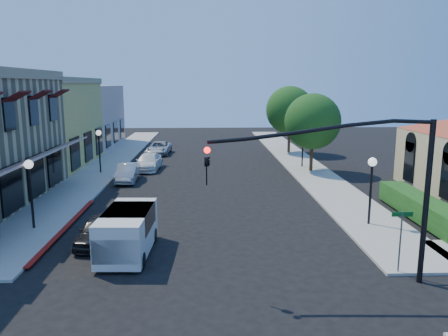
{
  "coord_description": "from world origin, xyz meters",
  "views": [
    {
      "loc": [
        0.2,
        -13.24,
        7.19
      ],
      "look_at": [
        1.13,
        10.57,
        2.6
      ],
      "focal_mm": 35.0,
      "sensor_mm": 36.0,
      "label": 1
    }
  ],
  "objects_px": {
    "street_tree_b": "(290,110)",
    "parked_car_c": "(149,162)",
    "parked_car_a": "(98,230)",
    "signal_mast_arm": "(369,174)",
    "lamppost_right_far": "(303,137)",
    "parked_car_b": "(128,173)",
    "white_van": "(127,230)",
    "lamppost_right_near": "(372,174)",
    "street_name_sign": "(401,232)",
    "parked_car_d": "(159,148)",
    "lamppost_left_near": "(30,177)",
    "street_tree_a": "(313,122)",
    "lamppost_left_far": "(99,140)"
  },
  "relations": [
    {
      "from": "street_name_sign",
      "to": "parked_car_b",
      "type": "bearing_deg",
      "value": 128.3
    },
    {
      "from": "signal_mast_arm",
      "to": "parked_car_b",
      "type": "bearing_deg",
      "value": 123.59
    },
    {
      "from": "street_name_sign",
      "to": "parked_car_c",
      "type": "bearing_deg",
      "value": 119.94
    },
    {
      "from": "lamppost_right_far",
      "to": "parked_car_b",
      "type": "relative_size",
      "value": 0.88
    },
    {
      "from": "street_tree_b",
      "to": "parked_car_c",
      "type": "xyz_separation_m",
      "value": [
        -13.6,
        -8.44,
        -3.87
      ]
    },
    {
      "from": "signal_mast_arm",
      "to": "street_tree_b",
      "type": "bearing_deg",
      "value": 84.49
    },
    {
      "from": "street_tree_b",
      "to": "lamppost_right_far",
      "type": "xyz_separation_m",
      "value": [
        -0.3,
        -8.0,
        -1.81
      ]
    },
    {
      "from": "signal_mast_arm",
      "to": "lamppost_left_near",
      "type": "bearing_deg",
      "value": 155.63
    },
    {
      "from": "lamppost_right_near",
      "to": "parked_car_c",
      "type": "distance_m",
      "value": 20.57
    },
    {
      "from": "street_name_sign",
      "to": "lamppost_left_near",
      "type": "relative_size",
      "value": 0.7
    },
    {
      "from": "lamppost_left_far",
      "to": "parked_car_b",
      "type": "height_order",
      "value": "lamppost_left_far"
    },
    {
      "from": "signal_mast_arm",
      "to": "parked_car_b",
      "type": "relative_size",
      "value": 1.98
    },
    {
      "from": "signal_mast_arm",
      "to": "street_name_sign",
      "type": "bearing_deg",
      "value": 23.2
    },
    {
      "from": "street_name_sign",
      "to": "parked_car_a",
      "type": "height_order",
      "value": "street_name_sign"
    },
    {
      "from": "street_tree_a",
      "to": "street_name_sign",
      "type": "xyz_separation_m",
      "value": [
        -1.3,
        -19.8,
        -2.5
      ]
    },
    {
      "from": "street_tree_b",
      "to": "parked_car_d",
      "type": "bearing_deg",
      "value": 180.0
    },
    {
      "from": "parked_car_a",
      "to": "parked_car_b",
      "type": "xyz_separation_m",
      "value": [
        -0.97,
        13.0,
        0.04
      ]
    },
    {
      "from": "street_tree_a",
      "to": "street_tree_b",
      "type": "bearing_deg",
      "value": 90.0
    },
    {
      "from": "street_tree_b",
      "to": "parked_car_c",
      "type": "relative_size",
      "value": 1.5
    },
    {
      "from": "lamppost_right_far",
      "to": "parked_car_d",
      "type": "height_order",
      "value": "lamppost_right_far"
    },
    {
      "from": "parked_car_a",
      "to": "signal_mast_arm",
      "type": "bearing_deg",
      "value": -20.05
    },
    {
      "from": "lamppost_left_far",
      "to": "lamppost_right_near",
      "type": "distance_m",
      "value": 22.02
    },
    {
      "from": "white_van",
      "to": "parked_car_c",
      "type": "relative_size",
      "value": 0.95
    },
    {
      "from": "lamppost_right_near",
      "to": "lamppost_right_far",
      "type": "distance_m",
      "value": 16.0
    },
    {
      "from": "street_name_sign",
      "to": "street_tree_b",
      "type": "bearing_deg",
      "value": 87.5
    },
    {
      "from": "street_name_sign",
      "to": "parked_car_a",
      "type": "distance_m",
      "value": 12.92
    },
    {
      "from": "parked_car_c",
      "to": "street_name_sign",
      "type": "bearing_deg",
      "value": -55.77
    },
    {
      "from": "street_name_sign",
      "to": "parked_car_c",
      "type": "height_order",
      "value": "street_name_sign"
    },
    {
      "from": "white_van",
      "to": "parked_car_c",
      "type": "xyz_separation_m",
      "value": [
        -1.58,
        18.96,
        -0.44
      ]
    },
    {
      "from": "street_tree_a",
      "to": "street_tree_b",
      "type": "relative_size",
      "value": 0.92
    },
    {
      "from": "street_tree_b",
      "to": "parked_car_d",
      "type": "relative_size",
      "value": 1.51
    },
    {
      "from": "white_van",
      "to": "street_name_sign",
      "type": "bearing_deg",
      "value": -12.63
    },
    {
      "from": "street_name_sign",
      "to": "signal_mast_arm",
      "type": "bearing_deg",
      "value": -156.8
    },
    {
      "from": "street_tree_a",
      "to": "parked_car_a",
      "type": "relative_size",
      "value": 1.77
    },
    {
      "from": "street_tree_b",
      "to": "parked_car_c",
      "type": "height_order",
      "value": "street_tree_b"
    },
    {
      "from": "lamppost_left_near",
      "to": "parked_car_b",
      "type": "xyz_separation_m",
      "value": [
        2.73,
        11.0,
        -2.07
      ]
    },
    {
      "from": "lamppost_left_far",
      "to": "parked_car_c",
      "type": "bearing_deg",
      "value": 22.81
    },
    {
      "from": "street_name_sign",
      "to": "lamppost_right_near",
      "type": "relative_size",
      "value": 0.7
    },
    {
      "from": "lamppost_left_near",
      "to": "lamppost_left_far",
      "type": "xyz_separation_m",
      "value": [
        0.0,
        14.0,
        0.0
      ]
    },
    {
      "from": "lamppost_left_far",
      "to": "lamppost_right_far",
      "type": "distance_m",
      "value": 17.12
    },
    {
      "from": "lamppost_left_far",
      "to": "parked_car_c",
      "type": "distance_m",
      "value": 4.51
    },
    {
      "from": "parked_car_d",
      "to": "lamppost_right_far",
      "type": "bearing_deg",
      "value": -27.0
    },
    {
      "from": "street_tree_a",
      "to": "lamppost_left_near",
      "type": "height_order",
      "value": "street_tree_a"
    },
    {
      "from": "signal_mast_arm",
      "to": "lamppost_right_far",
      "type": "relative_size",
      "value": 2.24
    },
    {
      "from": "street_name_sign",
      "to": "lamppost_right_near",
      "type": "bearing_deg",
      "value": 80.22
    },
    {
      "from": "signal_mast_arm",
      "to": "white_van",
      "type": "distance_m",
      "value": 10.04
    },
    {
      "from": "street_tree_b",
      "to": "lamppost_right_far",
      "type": "bearing_deg",
      "value": -92.15
    },
    {
      "from": "lamppost_right_near",
      "to": "parked_car_c",
      "type": "height_order",
      "value": "lamppost_right_near"
    },
    {
      "from": "parked_car_a",
      "to": "lamppost_right_far",
      "type": "bearing_deg",
      "value": 56.4
    },
    {
      "from": "street_tree_b",
      "to": "parked_car_c",
      "type": "distance_m",
      "value": 16.47
    }
  ]
}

